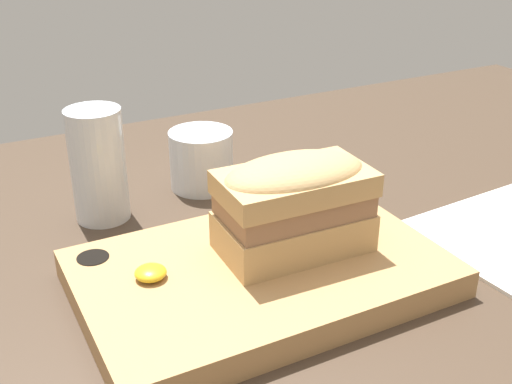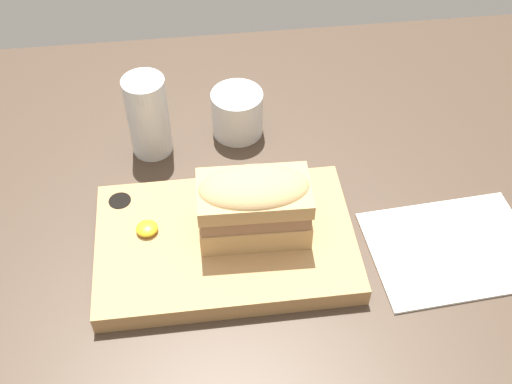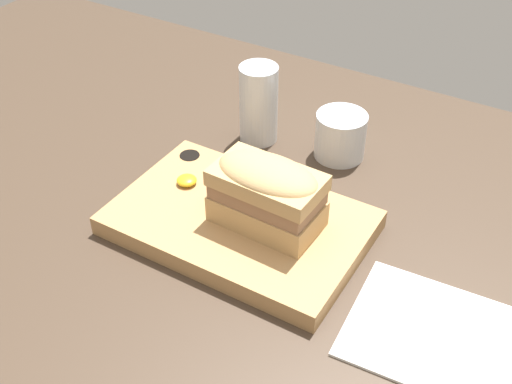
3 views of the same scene
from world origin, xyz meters
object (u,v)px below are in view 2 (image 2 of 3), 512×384
object	(u,v)px
water_glass	(146,121)
napkin	(449,249)
serving_board	(222,242)
sandwich	(251,203)
wine_glass	(235,115)

from	to	relation	value
water_glass	napkin	size ratio (longest dim) A/B	0.57
serving_board	napkin	world-z (taller)	serving_board
sandwich	water_glass	world-z (taller)	water_glass
water_glass	wine_glass	bearing A→B (deg)	10.27
sandwich	wine_glass	xyz separation A→B (cm)	(0.12, 22.16, -4.57)
water_glass	wine_glass	size ratio (longest dim) A/B	1.63
sandwich	wine_glass	world-z (taller)	sandwich
water_glass	sandwich	bearing A→B (deg)	-56.78
sandwich	wine_glass	bearing A→B (deg)	89.68
napkin	serving_board	bearing A→B (deg)	172.59
serving_board	water_glass	size ratio (longest dim) A/B	2.60
serving_board	wine_glass	distance (cm)	23.15
sandwich	napkin	size ratio (longest dim) A/B	0.63
serving_board	wine_glass	bearing A→B (deg)	80.05
sandwich	water_glass	bearing A→B (deg)	123.22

